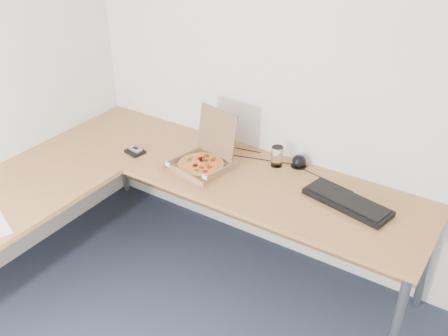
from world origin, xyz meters
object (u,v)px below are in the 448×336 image
Objects in this scene: desk at (143,190)px; keyboard at (347,202)px; pizza_box at (203,161)px; drinking_glass at (277,156)px; wallet at (135,152)px.

keyboard is at bearing 23.72° from desk.
desk is at bearing -102.67° from pizza_box.
drinking_glass is (0.38, 0.27, 0.03)m from pizza_box.
drinking_glass is at bearing 49.31° from desk.
pizza_box is at bearing 23.36° from wallet.
pizza_box is 0.46m from drinking_glass.
wallet is at bearing -156.54° from pizza_box.
drinking_glass is 1.14× the size of wallet.
desk is 0.41m from wallet.
drinking_glass is 0.56m from keyboard.
drinking_glass reaches higher than wallet.
desk is 1.18m from keyboard.
pizza_box is at bearing 65.40° from desk.
drinking_glass is (0.55, 0.64, 0.09)m from desk.
drinking_glass is at bearing 34.88° from wallet.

